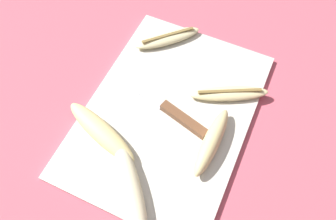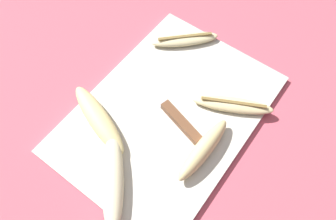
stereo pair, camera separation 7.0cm
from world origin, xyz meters
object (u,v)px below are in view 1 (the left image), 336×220
object	(u,v)px
banana_pale_long	(130,189)
banana_golden_short	(101,132)
knife	(175,114)
banana_spotted_left	(212,142)
banana_ripe_center	(229,93)
banana_soft_right	(168,38)

from	to	relation	value
banana_pale_long	banana_golden_short	xyz separation A→B (m)	(0.08, 0.11, -0.00)
knife	banana_spotted_left	distance (m)	0.10
banana_golden_short	banana_pale_long	bearing A→B (deg)	-126.22
knife	banana_spotted_left	xyz separation A→B (m)	(-0.03, -0.10, 0.01)
banana_golden_short	banana_ripe_center	bearing A→B (deg)	-46.15
banana_ripe_center	knife	bearing A→B (deg)	136.68
knife	banana_golden_short	size ratio (longest dim) A/B	1.31
banana_pale_long	banana_golden_short	size ratio (longest dim) A/B	0.93
banana_golden_short	banana_ripe_center	world-z (taller)	banana_golden_short
banana_pale_long	banana_golden_short	distance (m)	0.14
banana_pale_long	banana_spotted_left	xyz separation A→B (m)	(0.15, -0.10, 0.00)
banana_pale_long	banana_golden_short	world-z (taller)	banana_pale_long
knife	banana_golden_short	world-z (taller)	banana_golden_short
banana_pale_long	banana_ripe_center	bearing A→B (deg)	-19.20
knife	banana_soft_right	distance (m)	0.21
banana_golden_short	banana_ripe_center	distance (m)	0.29
banana_ripe_center	banana_spotted_left	bearing A→B (deg)	-177.12
knife	banana_golden_short	xyz separation A→B (m)	(-0.11, 0.12, 0.01)
knife	banana_ripe_center	size ratio (longest dim) A/B	1.48
banana_ripe_center	banana_soft_right	bearing A→B (deg)	64.89
banana_soft_right	banana_spotted_left	distance (m)	0.29
banana_ripe_center	banana_soft_right	xyz separation A→B (m)	(0.09, 0.19, 0.00)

